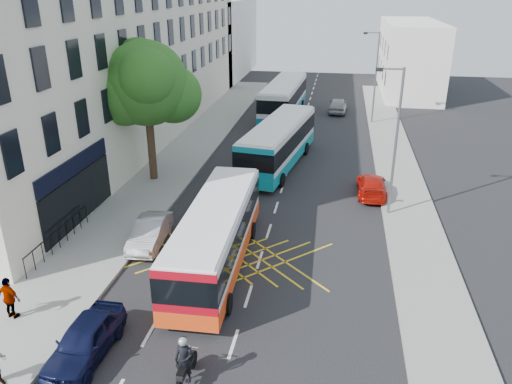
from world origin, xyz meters
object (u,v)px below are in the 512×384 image
at_px(lamp_near, 395,136).
at_px(parked_car_blue, 85,340).
at_px(distant_car_silver, 338,105).
at_px(distant_car_grey, 294,100).
at_px(lamp_far, 375,73).
at_px(pedestrian_far, 9,298).
at_px(bus_mid, 279,143).
at_px(bus_near, 216,235).
at_px(street_tree, 146,84).
at_px(parked_car_silver, 150,232).
at_px(bus_far, 284,98).
at_px(motorbike, 184,362).
at_px(red_hatchback, 372,185).

distance_m(lamp_near, parked_car_blue, 17.87).
bearing_deg(distant_car_silver, distant_car_grey, -22.67).
distance_m(lamp_far, pedestrian_far, 35.50).
bearing_deg(bus_mid, lamp_near, -36.81).
bearing_deg(bus_near, distant_car_grey, 88.06).
distance_m(bus_near, pedestrian_far, 8.58).
xyz_separation_m(lamp_far, pedestrian_far, (-14.81, -32.06, -3.60)).
bearing_deg(street_tree, lamp_near, -11.40).
bearing_deg(pedestrian_far, street_tree, -78.47).
xyz_separation_m(lamp_far, bus_mid, (-6.98, -12.87, -2.94)).
relative_size(parked_car_blue, parked_car_silver, 1.00).
xyz_separation_m(distant_car_grey, distant_car_silver, (4.60, -2.19, 0.08)).
bearing_deg(parked_car_blue, bus_near, 66.71).
height_order(bus_far, distant_car_grey, bus_far).
relative_size(parked_car_silver, distant_car_grey, 0.85).
bearing_deg(bus_mid, distant_car_grey, 100.88).
distance_m(lamp_near, pedestrian_far, 19.44).
bearing_deg(motorbike, pedestrian_far, 166.76).
bearing_deg(bus_far, lamp_near, -65.79).
height_order(parked_car_blue, pedestrian_far, pedestrian_far).
xyz_separation_m(street_tree, parked_car_silver, (2.91, -8.33, -5.64)).
distance_m(bus_near, bus_mid, 13.97).
bearing_deg(distant_car_silver, bus_far, 29.83).
distance_m(bus_near, motorbike, 7.40).
bearing_deg(red_hatchback, motorbike, 68.60).
height_order(parked_car_silver, pedestrian_far, pedestrian_far).
distance_m(bus_mid, parked_car_blue, 20.99).
bearing_deg(pedestrian_far, motorbike, 176.47).
bearing_deg(bus_far, distant_car_grey, 86.31).
xyz_separation_m(bus_mid, pedestrian_far, (-7.84, -19.18, -0.66)).
distance_m(red_hatchback, pedestrian_far, 20.56).
height_order(lamp_near, bus_mid, lamp_near).
relative_size(lamp_far, pedestrian_far, 4.62).
bearing_deg(bus_far, bus_near, -86.56).
bearing_deg(parked_car_blue, parked_car_silver, 96.30).
bearing_deg(bus_mid, distant_car_silver, 85.70).
bearing_deg(lamp_near, motorbike, -117.40).
distance_m(parked_car_blue, parked_car_silver, 8.10).
distance_m(street_tree, pedestrian_far, 15.92).
relative_size(parked_car_blue, pedestrian_far, 2.27).
height_order(motorbike, pedestrian_far, pedestrian_far).
height_order(parked_car_blue, distant_car_grey, parked_car_blue).
distance_m(street_tree, bus_far, 19.95).
distance_m(lamp_far, parked_car_blue, 35.45).
relative_size(street_tree, bus_near, 0.84).
relative_size(parked_car_silver, pedestrian_far, 2.27).
relative_size(street_tree, pedestrian_far, 5.08).
height_order(lamp_near, pedestrian_far, lamp_near).
relative_size(bus_near, red_hatchback, 2.50).
xyz_separation_m(bus_mid, parked_car_blue, (-4.12, -20.56, -1.00)).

